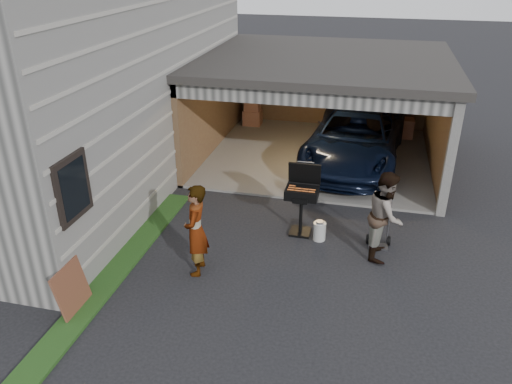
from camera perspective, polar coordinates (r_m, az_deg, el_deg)
ground at (r=9.32m, az=-2.45°, el=-10.16°), size 80.00×80.00×0.00m
house at (r=14.12m, az=-22.64°, el=12.91°), size 7.00×11.00×5.50m
groundcover_strip at (r=9.37m, az=-17.83°, el=-11.17°), size 0.50×8.00×0.06m
garage at (r=14.53m, az=7.79°, el=11.37°), size 6.80×6.30×2.90m
minivan at (r=14.15m, az=11.24°, el=5.84°), size 2.83×5.40×1.45m
woman at (r=9.16m, az=-6.87°, el=-4.39°), size 0.51×0.70×1.78m
man at (r=9.90m, az=14.61°, el=-2.59°), size 0.73×0.91×1.79m
bbq_grill at (r=10.41m, az=5.28°, el=-0.32°), size 0.68×0.60×1.51m
propane_tank at (r=10.51m, az=7.26°, el=-4.47°), size 0.29×0.29×0.39m
plywood_panel at (r=8.95m, az=-20.30°, el=-10.41°), size 0.21×0.77×0.85m
hand_truck at (r=10.52m, az=13.87°, el=-4.89°), size 0.49×0.37×1.17m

